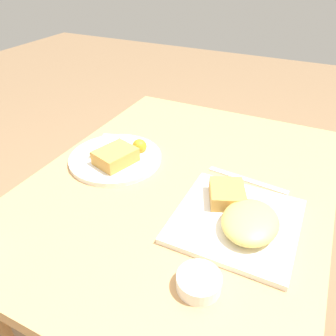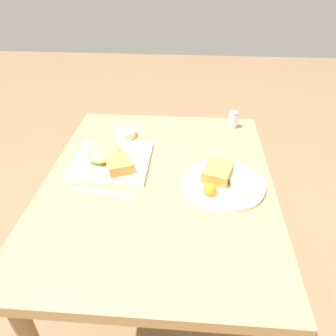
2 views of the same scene
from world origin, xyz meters
The scene contains 7 objects.
ground_plane centered at (0.00, 0.00, 0.00)m, with size 8.00×8.00×0.00m, color #846647.
dining_table centered at (0.00, 0.00, 0.63)m, with size 0.97×0.76×0.72m.
plate_square_near centered at (-0.09, -0.18, 0.74)m, with size 0.27×0.27×0.06m.
plate_oval_far centered at (0.01, 0.21, 0.74)m, with size 0.27×0.27×0.05m.
sauce_ramekin centered at (-0.29, -0.16, 0.74)m, with size 0.08×0.08×0.03m.
salt_shaker centered at (-0.40, 0.28, 0.75)m, with size 0.04×0.04×0.07m.
butter_knife centered at (0.08, -0.16, 0.72)m, with size 0.04×0.22×0.00m.
Camera 2 is at (0.87, 0.10, 1.38)m, focal length 35.00 mm.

